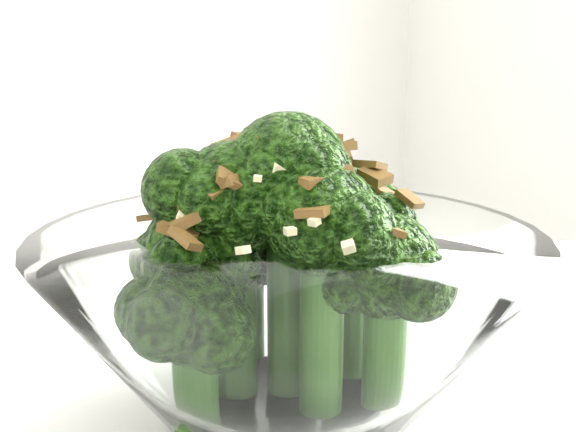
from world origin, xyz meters
TOP-DOWN VIEW (x-y plane):
  - broccoli_dish at (0.27, 0.11)m, footprint 0.24×0.24m

SIDE VIEW (x-z plane):
  - broccoli_dish at x=0.27m, z-range 0.73..0.88m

